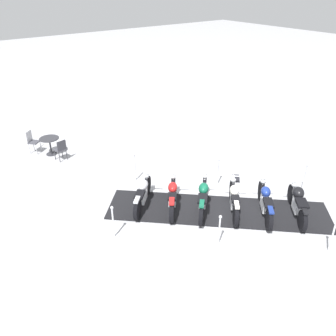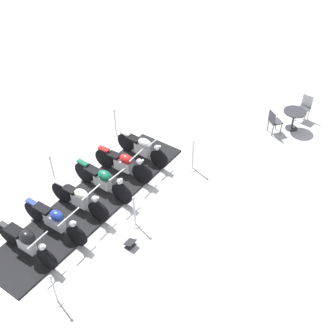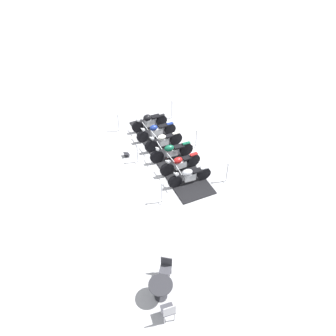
% 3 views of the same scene
% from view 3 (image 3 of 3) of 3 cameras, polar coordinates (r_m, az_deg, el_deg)
% --- Properties ---
extents(ground_plane, '(80.00, 80.00, 0.00)m').
position_cam_3_polar(ground_plane, '(17.41, -0.05, 2.42)').
color(ground_plane, '#B2B2B7').
extents(display_platform, '(6.32, 6.11, 0.05)m').
position_cam_3_polar(display_platform, '(17.39, -0.05, 2.49)').
color(display_platform, black).
rests_on(display_platform, ground_plane).
extents(motorcycle_black, '(1.49, 1.65, 0.95)m').
position_cam_3_polar(motorcycle_black, '(18.93, -3.22, 7.92)').
color(motorcycle_black, black).
rests_on(motorcycle_black, display_platform).
extents(motorcycle_navy, '(1.61, 1.77, 0.97)m').
position_cam_3_polar(motorcycle_navy, '(18.20, -2.05, 6.27)').
color(motorcycle_navy, black).
rests_on(motorcycle_navy, display_platform).
extents(motorcycle_cream, '(1.49, 1.66, 1.02)m').
position_cam_3_polar(motorcycle_cream, '(17.45, -0.80, 4.64)').
color(motorcycle_cream, black).
rests_on(motorcycle_cream, display_platform).
extents(motorcycle_forest, '(1.72, 1.68, 1.04)m').
position_cam_3_polar(motorcycle_forest, '(16.72, 0.54, 2.86)').
color(motorcycle_forest, black).
rests_on(motorcycle_forest, display_platform).
extents(motorcycle_maroon, '(1.48, 1.74, 1.01)m').
position_cam_3_polar(motorcycle_maroon, '(16.06, 2.02, 0.79)').
color(motorcycle_maroon, black).
rests_on(motorcycle_maroon, display_platform).
extents(motorcycle_chrome, '(1.62, 1.54, 0.98)m').
position_cam_3_polar(motorcycle_chrome, '(15.39, 3.61, -1.31)').
color(motorcycle_chrome, black).
rests_on(motorcycle_chrome, display_platform).
extents(stanchion_left_mid, '(0.32, 0.32, 1.02)m').
position_cam_3_polar(stanchion_left_mid, '(17.81, 4.77, 4.59)').
color(stanchion_left_mid, silver).
rests_on(stanchion_left_mid, ground_plane).
extents(stanchion_right_mid, '(0.31, 0.31, 1.11)m').
position_cam_3_polar(stanchion_right_mid, '(16.72, -5.17, 1.98)').
color(stanchion_right_mid, silver).
rests_on(stanchion_right_mid, ground_plane).
extents(stanchion_left_front, '(0.28, 0.28, 1.15)m').
position_cam_3_polar(stanchion_left_front, '(19.99, 0.67, 9.51)').
color(stanchion_left_front, silver).
rests_on(stanchion_left_front, ground_plane).
extents(stanchion_right_rear, '(0.33, 0.33, 1.14)m').
position_cam_3_polar(stanchion_right_rear, '(14.61, -1.03, -4.81)').
color(stanchion_right_rear, silver).
rests_on(stanchion_right_rear, ground_plane).
extents(stanchion_left_rear, '(0.28, 0.28, 1.09)m').
position_cam_3_polar(stanchion_left_rear, '(15.80, 9.91, -1.19)').
color(stanchion_left_rear, silver).
rests_on(stanchion_left_rear, ground_plane).
extents(stanchion_right_front, '(0.31, 0.31, 1.07)m').
position_cam_3_polar(stanchion_right_front, '(19.08, -8.34, 7.15)').
color(stanchion_right_front, silver).
rests_on(stanchion_right_front, ground_plane).
extents(info_placard, '(0.39, 0.39, 0.22)m').
position_cam_3_polar(info_placard, '(17.34, -7.02, 2.21)').
color(info_placard, '#333338').
rests_on(info_placard, ground_plane).
extents(cafe_table, '(0.82, 0.82, 0.75)m').
position_cam_3_polar(cafe_table, '(11.79, -1.26, -19.59)').
color(cafe_table, '#2D2D33').
rests_on(cafe_table, ground_plane).
extents(cafe_chair_near_table, '(0.47, 0.47, 0.90)m').
position_cam_3_polar(cafe_chair_near_table, '(12.24, -0.38, -16.41)').
color(cafe_chair_near_table, '#2D2D33').
rests_on(cafe_chair_near_table, ground_plane).
extents(cafe_chair_across_table, '(0.56, 0.56, 0.99)m').
position_cam_3_polar(cafe_chair_across_table, '(11.42, 0.07, -23.02)').
color(cafe_chair_across_table, '#B7B7BC').
rests_on(cafe_chair_across_table, ground_plane).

